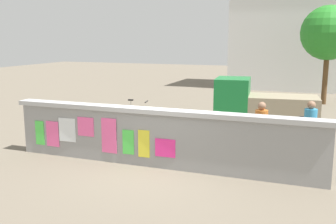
{
  "coord_description": "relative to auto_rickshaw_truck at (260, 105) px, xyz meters",
  "views": [
    {
      "loc": [
        3.63,
        -8.94,
        3.28
      ],
      "look_at": [
        -0.17,
        1.14,
        1.23
      ],
      "focal_mm": 41.52,
      "sensor_mm": 36.0,
      "label": 1
    }
  ],
  "objects": [
    {
      "name": "bicycle_near",
      "position": [
        -4.66,
        -0.78,
        -0.54
      ],
      "size": [
        1.69,
        0.49,
        0.95
      ],
      "color": "black",
      "rests_on": "ground"
    },
    {
      "name": "tree_roadside",
      "position": [
        2.29,
        6.75,
        2.62
      ],
      "size": [
        2.68,
        2.68,
        4.88
      ],
      "color": "brown",
      "rests_on": "ground"
    },
    {
      "name": "building_background",
      "position": [
        1.16,
        13.25,
        3.22
      ],
      "size": [
        9.68,
        5.28,
        8.2
      ],
      "color": "silver",
      "rests_on": "ground"
    },
    {
      "name": "motorcycle",
      "position": [
        -4.07,
        -3.41,
        -0.44
      ],
      "size": [
        1.9,
        0.56,
        0.87
      ],
      "color": "black",
      "rests_on": "ground"
    },
    {
      "name": "person_bystander",
      "position": [
        0.53,
        -3.8,
        0.09
      ],
      "size": [
        0.4,
        0.4,
        1.62
      ],
      "color": "#BF6626",
      "rests_on": "ground"
    },
    {
      "name": "ground",
      "position": [
        -1.85,
        2.78,
        -0.9
      ],
      "size": [
        60.0,
        60.0,
        0.0
      ],
      "primitive_type": "plane",
      "color": "#6B6051"
    },
    {
      "name": "person_walking",
      "position": [
        1.76,
        -3.16,
        0.09
      ],
      "size": [
        0.38,
        0.38,
        1.62
      ],
      "color": "purple",
      "rests_on": "ground"
    },
    {
      "name": "auto_rickshaw_truck",
      "position": [
        0.0,
        0.0,
        0.0
      ],
      "size": [
        3.74,
        1.87,
        1.85
      ],
      "color": "black",
      "rests_on": "ground"
    },
    {
      "name": "poster_wall",
      "position": [
        -1.86,
        -5.22,
        -0.12
      ],
      "size": [
        8.47,
        0.42,
        1.52
      ],
      "color": "gray",
      "rests_on": "ground"
    }
  ]
}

